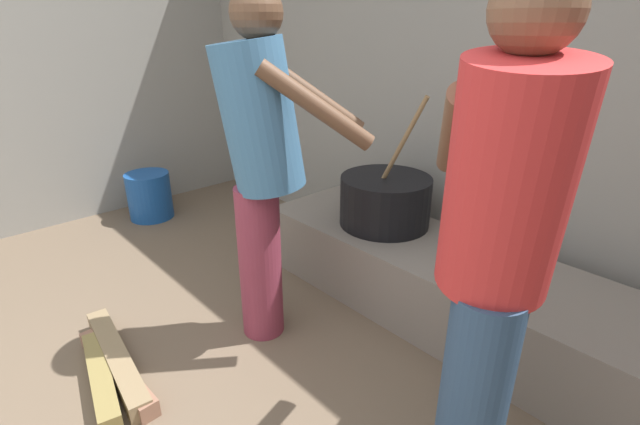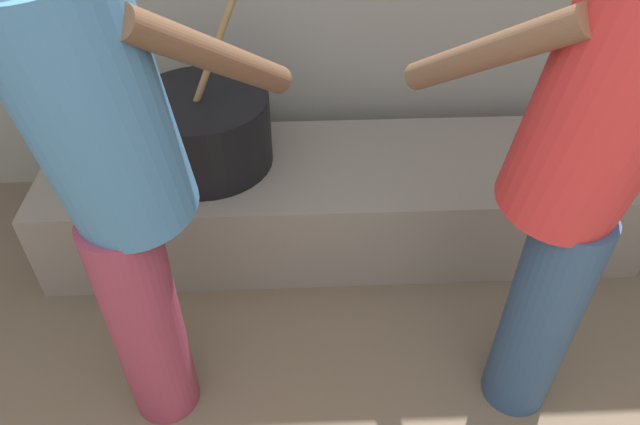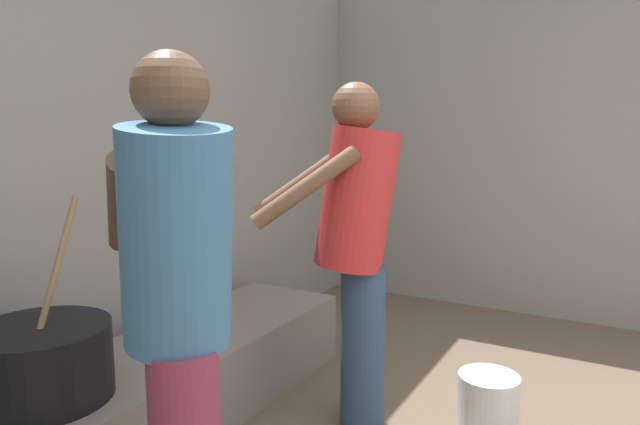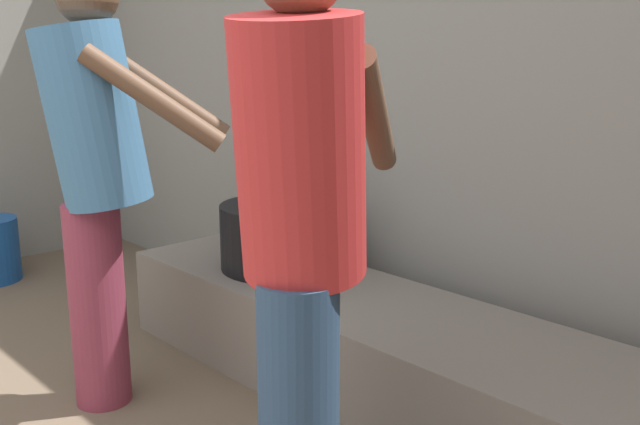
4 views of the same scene
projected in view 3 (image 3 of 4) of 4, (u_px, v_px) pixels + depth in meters
The scene contains 6 objects.
block_enclosure_rear at pixel (48, 157), 2.55m from camera, with size 5.63×0.20×2.45m, color gray.
hearth_ledge at pixel (157, 392), 2.52m from camera, with size 2.28×0.60×0.37m, color slate.
cooking_pot_main at pixel (42, 362), 2.05m from camera, with size 0.50×0.50×0.73m.
cook_in_blue_shirt at pixel (179, 298), 1.56m from camera, with size 0.66×0.71×1.56m.
cook_in_red_shirt at pixel (356, 236), 2.48m from camera, with size 0.62×0.72×1.55m.
bucket_white_plastic at pixel (488, 404), 2.52m from camera, with size 0.27×0.27×0.27m, color silver.
Camera 3 is at (-1.62, 0.20, 1.35)m, focal length 31.74 mm.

